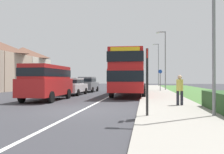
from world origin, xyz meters
TOP-DOWN VIEW (x-y plane):
  - ground_plane at (0.00, 0.00)m, footprint 120.00×120.00m
  - lane_marking_centre at (0.00, 8.00)m, footprint 0.14×60.00m
  - pavement_near_side at (4.20, 6.00)m, footprint 3.20×68.00m
  - double_decker_bus at (1.58, 10.24)m, footprint 2.80×10.11m
  - parked_van_red at (-3.68, 4.55)m, footprint 2.11×5.13m
  - parked_car_white at (-3.62, 9.95)m, footprint 1.93×4.24m
  - parked_car_grey at (-3.50, 15.04)m, footprint 1.88×4.14m
  - pedestrian_at_stop at (4.69, 1.84)m, footprint 0.34×0.34m
  - bus_stop_sign at (3.00, -1.80)m, footprint 0.09×0.52m
  - cycle_route_sign at (4.64, 16.34)m, footprint 0.44×0.08m
  - street_lamp_near at (5.33, -1.49)m, footprint 1.14×0.20m
  - street_lamp_mid at (5.27, 18.24)m, footprint 1.14×0.20m
  - street_lamp_far at (5.42, 35.20)m, footprint 1.14×0.20m

SIDE VIEW (x-z plane):
  - ground_plane at x=0.00m, z-range 0.00..0.00m
  - lane_marking_centre at x=0.00m, z-range 0.00..0.01m
  - pavement_near_side at x=4.20m, z-range 0.00..0.12m
  - parked_car_white at x=-3.62m, z-range 0.09..1.64m
  - parked_car_grey at x=-3.50m, z-range 0.08..1.76m
  - pedestrian_at_stop at x=4.69m, z-range 0.14..1.81m
  - parked_van_red at x=-3.68m, z-range 0.21..2.59m
  - cycle_route_sign at x=4.64m, z-range 0.17..2.69m
  - bus_stop_sign at x=3.00m, z-range 0.24..2.84m
  - double_decker_bus at x=1.58m, z-range 0.29..3.99m
  - street_lamp_near at x=5.33m, z-range 0.54..7.58m
  - street_lamp_mid at x=5.27m, z-range 0.55..7.76m
  - street_lamp_far at x=5.42m, z-range 0.56..8.79m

